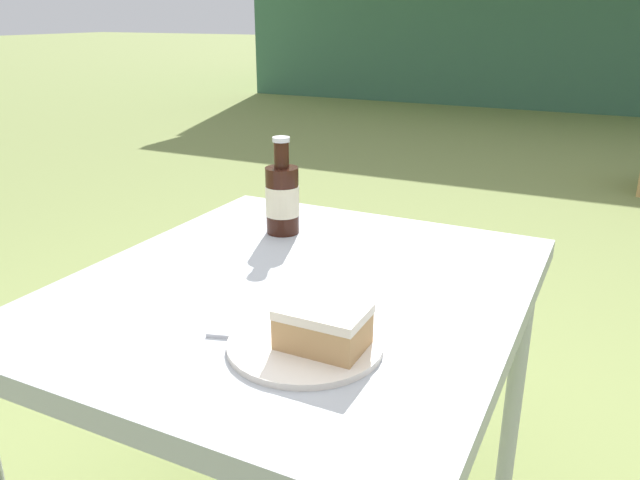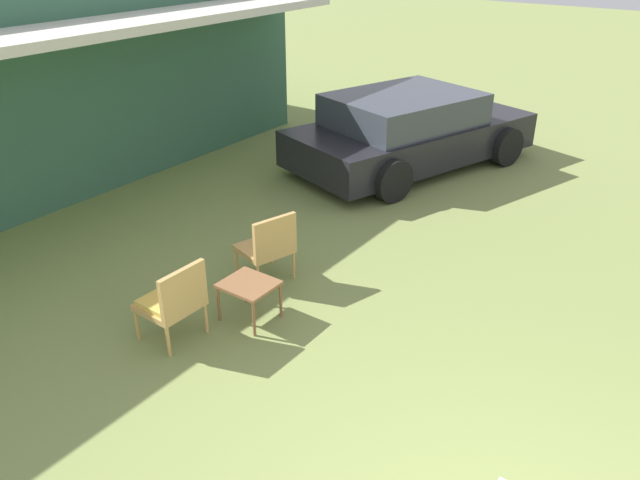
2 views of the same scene
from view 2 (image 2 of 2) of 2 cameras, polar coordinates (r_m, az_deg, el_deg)
parked_car at (r=10.18m, az=8.13°, el=9.86°), size 4.37×2.95×1.20m
wicker_chair_cushioned at (r=5.97m, az=-13.26°, el=-5.35°), size 0.54×0.51×0.80m
wicker_chair_plain at (r=6.78m, az=-4.74°, el=-0.43°), size 0.65×0.63×0.80m
garden_side_table at (r=6.16m, az=-6.52°, el=-4.31°), size 0.46×0.51×0.41m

